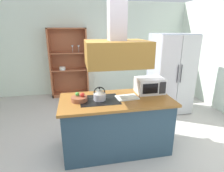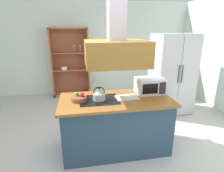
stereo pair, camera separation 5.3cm
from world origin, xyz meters
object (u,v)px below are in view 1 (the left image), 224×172
object	(u,v)px
dish_cabinet	(69,66)
kettle	(100,94)
microwave	(150,85)
fruit_bowl	(79,98)
refrigerator	(170,74)
cutting_board	(127,97)

from	to	relation	value
dish_cabinet	kettle	xyz separation A→B (m)	(0.53, -2.83, 0.12)
dish_cabinet	microwave	xyz separation A→B (m)	(1.41, -2.66, 0.16)
kettle	fruit_bowl	bearing A→B (deg)	176.77
refrigerator	dish_cabinet	xyz separation A→B (m)	(-2.39, 1.57, -0.05)
dish_cabinet	cutting_board	size ratio (longest dim) A/B	5.77
refrigerator	kettle	distance (m)	2.25
cutting_board	microwave	distance (m)	0.49
refrigerator	fruit_bowl	xyz separation A→B (m)	(-2.17, -1.24, 0.02)
fruit_bowl	kettle	bearing A→B (deg)	-3.23
cutting_board	fruit_bowl	distance (m)	0.75
dish_cabinet	cutting_board	world-z (taller)	dish_cabinet
refrigerator	dish_cabinet	distance (m)	2.86
cutting_board	fruit_bowl	bearing A→B (deg)	178.82
refrigerator	kettle	size ratio (longest dim) A/B	8.64
kettle	fruit_bowl	distance (m)	0.31
kettle	cutting_board	size ratio (longest dim) A/B	0.63
dish_cabinet	microwave	world-z (taller)	dish_cabinet
microwave	fruit_bowl	size ratio (longest dim) A/B	1.88
kettle	cutting_board	bearing A→B (deg)	0.25
kettle	dish_cabinet	bearing A→B (deg)	100.59
dish_cabinet	kettle	size ratio (longest dim) A/B	9.20
microwave	kettle	bearing A→B (deg)	-168.94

